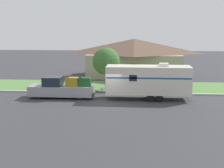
% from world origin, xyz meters
% --- Properties ---
extents(ground_plane, '(120.00, 120.00, 0.00)m').
position_xyz_m(ground_plane, '(0.00, 0.00, 0.00)').
color(ground_plane, '#38383D').
extents(curb_strip, '(80.00, 0.30, 0.14)m').
position_xyz_m(curb_strip, '(0.00, 3.75, 0.07)').
color(curb_strip, '#ADADA8').
rests_on(curb_strip, ground_plane).
extents(lawn_strip, '(80.00, 7.00, 0.03)m').
position_xyz_m(lawn_strip, '(0.00, 7.40, 0.01)').
color(lawn_strip, '#568442').
rests_on(lawn_strip, ground_plane).
extents(house_across_street, '(13.32, 7.22, 5.06)m').
position_xyz_m(house_across_street, '(2.20, 15.17, 2.62)').
color(house_across_street, gray).
rests_on(house_across_street, ground_plane).
extents(pickup_truck, '(6.19, 1.94, 2.10)m').
position_xyz_m(pickup_truck, '(-4.47, 1.52, 0.92)').
color(pickup_truck, black).
rests_on(pickup_truck, ground_plane).
extents(travel_trailer, '(8.77, 2.27, 3.41)m').
position_xyz_m(travel_trailer, '(3.69, 1.52, 1.84)').
color(travel_trailer, black).
rests_on(travel_trailer, ground_plane).
extents(mailbox, '(0.48, 0.20, 1.27)m').
position_xyz_m(mailbox, '(5.67, 4.71, 0.98)').
color(mailbox, brown).
rests_on(mailbox, ground_plane).
extents(tree_in_yard, '(2.93, 2.93, 4.51)m').
position_xyz_m(tree_in_yard, '(-0.64, 5.75, 3.04)').
color(tree_in_yard, brown).
rests_on(tree_in_yard, ground_plane).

